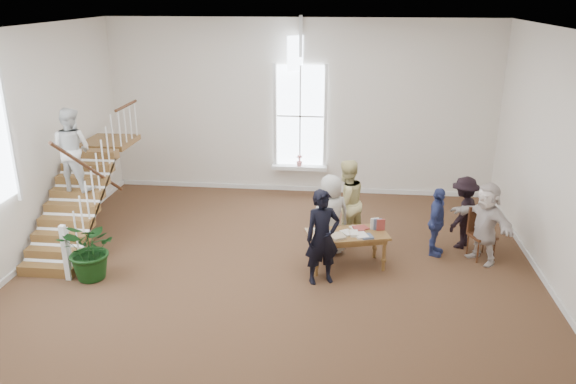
# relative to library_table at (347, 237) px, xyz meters

# --- Properties ---
(ground) EXTENTS (10.00, 10.00, 0.00)m
(ground) POSITION_rel_library_table_xyz_m (-1.30, -0.14, -0.63)
(ground) COLOR #462A1B
(ground) RESTS_ON ground
(room_shell) EXTENTS (10.49, 10.00, 10.00)m
(room_shell) POSITION_rel_library_table_xyz_m (-1.30, 4.25, -0.23)
(room_shell) COLOR silver
(room_shell) RESTS_ON ground
(staircase) EXTENTS (1.10, 4.10, 2.92)m
(staircase) POSITION_rel_library_table_xyz_m (-5.65, 0.61, 0.99)
(staircase) COLOR brown
(staircase) RESTS_ON ground
(library_table) EXTENTS (1.68, 1.15, 0.78)m
(library_table) POSITION_rel_library_table_xyz_m (0.00, 0.00, 0.00)
(library_table) COLOR brown
(library_table) RESTS_ON ground
(police_officer) EXTENTS (0.77, 0.65, 1.80)m
(police_officer) POSITION_rel_library_table_xyz_m (-0.45, -0.64, 0.27)
(police_officer) COLOR black
(police_officer) RESTS_ON ground
(elderly_woman) EXTENTS (0.96, 0.82, 1.67)m
(elderly_woman) POSITION_rel_library_table_xyz_m (-0.35, 0.61, 0.20)
(elderly_woman) COLOR beige
(elderly_woman) RESTS_ON ground
(person_yellow) EXTENTS (1.14, 1.10, 1.85)m
(person_yellow) POSITION_rel_library_table_xyz_m (-0.05, 1.11, 0.29)
(person_yellow) COLOR beige
(person_yellow) RESTS_ON ground
(woman_cluster_a) EXTENTS (0.60, 0.91, 1.43)m
(woman_cluster_a) POSITION_rel_library_table_xyz_m (1.79, 0.75, 0.08)
(woman_cluster_a) COLOR navy
(woman_cluster_a) RESTS_ON ground
(woman_cluster_b) EXTENTS (1.01, 1.15, 1.54)m
(woman_cluster_b) POSITION_rel_library_table_xyz_m (2.39, 1.20, 0.14)
(woman_cluster_b) COLOR black
(woman_cluster_b) RESTS_ON ground
(woman_cluster_c) EXTENTS (1.30, 1.52, 1.65)m
(woman_cluster_c) POSITION_rel_library_table_xyz_m (2.69, 0.55, 0.19)
(woman_cluster_c) COLOR silver
(woman_cluster_c) RESTS_ON ground
(floor_plant) EXTENTS (1.32, 1.23, 1.20)m
(floor_plant) POSITION_rel_library_table_xyz_m (-4.70, -1.00, -0.04)
(floor_plant) COLOR #113511
(floor_plant) RESTS_ON ground
(side_chair) EXTENTS (0.59, 0.59, 1.05)m
(side_chair) POSITION_rel_library_table_xyz_m (2.66, 0.77, -0.05)
(side_chair) COLOR #3C2410
(side_chair) RESTS_ON ground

